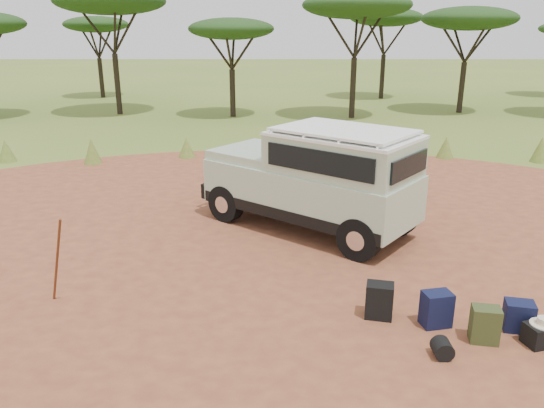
{
  "coord_description": "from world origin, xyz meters",
  "views": [
    {
      "loc": [
        -0.05,
        -8.92,
        4.32
      ],
      "look_at": [
        -0.03,
        1.02,
        1.0
      ],
      "focal_mm": 35.0,
      "sensor_mm": 36.0,
      "label": 1
    }
  ],
  "objects_px": {
    "walking_staff": "(57,261)",
    "hard_case": "(541,335)",
    "backpack_navy": "(436,309)",
    "safari_vehicle": "(315,181)",
    "backpack_black": "(379,301)",
    "duffel_navy": "(519,316)",
    "backpack_olive": "(485,325)"
  },
  "relations": [
    {
      "from": "safari_vehicle",
      "to": "backpack_black",
      "type": "height_order",
      "value": "safari_vehicle"
    },
    {
      "from": "safari_vehicle",
      "to": "backpack_black",
      "type": "bearing_deg",
      "value": -40.94
    },
    {
      "from": "walking_staff",
      "to": "hard_case",
      "type": "height_order",
      "value": "walking_staff"
    },
    {
      "from": "backpack_olive",
      "to": "duffel_navy",
      "type": "relative_size",
      "value": 1.17
    },
    {
      "from": "walking_staff",
      "to": "backpack_navy",
      "type": "bearing_deg",
      "value": -53.95
    },
    {
      "from": "hard_case",
      "to": "backpack_olive",
      "type": "bearing_deg",
      "value": 159.13
    },
    {
      "from": "walking_staff",
      "to": "hard_case",
      "type": "distance_m",
      "value": 7.38
    },
    {
      "from": "walking_staff",
      "to": "backpack_black",
      "type": "bearing_deg",
      "value": -52.18
    },
    {
      "from": "duffel_navy",
      "to": "backpack_navy",
      "type": "bearing_deg",
      "value": -173.53
    },
    {
      "from": "walking_staff",
      "to": "duffel_navy",
      "type": "bearing_deg",
      "value": -54.01
    },
    {
      "from": "backpack_black",
      "to": "backpack_navy",
      "type": "xyz_separation_m",
      "value": [
        0.82,
        -0.25,
        -0.01
      ]
    },
    {
      "from": "duffel_navy",
      "to": "backpack_black",
      "type": "bearing_deg",
      "value": -177.85
    },
    {
      "from": "hard_case",
      "to": "safari_vehicle",
      "type": "bearing_deg",
      "value": 107.17
    },
    {
      "from": "safari_vehicle",
      "to": "hard_case",
      "type": "height_order",
      "value": "safari_vehicle"
    },
    {
      "from": "walking_staff",
      "to": "duffel_navy",
      "type": "height_order",
      "value": "walking_staff"
    },
    {
      "from": "safari_vehicle",
      "to": "duffel_navy",
      "type": "bearing_deg",
      "value": -18.58
    },
    {
      "from": "safari_vehicle",
      "to": "backpack_black",
      "type": "xyz_separation_m",
      "value": [
        0.71,
        -3.82,
        -0.85
      ]
    },
    {
      "from": "walking_staff",
      "to": "hard_case",
      "type": "bearing_deg",
      "value": -56.86
    },
    {
      "from": "backpack_navy",
      "to": "walking_staff",
      "type": "bearing_deg",
      "value": 162.26
    },
    {
      "from": "backpack_navy",
      "to": "duffel_navy",
      "type": "distance_m",
      "value": 1.2
    },
    {
      "from": "safari_vehicle",
      "to": "backpack_olive",
      "type": "relative_size",
      "value": 9.05
    },
    {
      "from": "backpack_navy",
      "to": "safari_vehicle",
      "type": "bearing_deg",
      "value": 98.89
    },
    {
      "from": "backpack_navy",
      "to": "duffel_navy",
      "type": "relative_size",
      "value": 1.19
    },
    {
      "from": "walking_staff",
      "to": "backpack_olive",
      "type": "relative_size",
      "value": 3.09
    },
    {
      "from": "safari_vehicle",
      "to": "backpack_olive",
      "type": "height_order",
      "value": "safari_vehicle"
    },
    {
      "from": "backpack_navy",
      "to": "backpack_olive",
      "type": "distance_m",
      "value": 0.72
    },
    {
      "from": "backpack_olive",
      "to": "duffel_navy",
      "type": "distance_m",
      "value": 0.7
    },
    {
      "from": "duffel_navy",
      "to": "hard_case",
      "type": "xyz_separation_m",
      "value": [
        0.16,
        -0.38,
        -0.07
      ]
    },
    {
      "from": "backpack_black",
      "to": "backpack_navy",
      "type": "height_order",
      "value": "backpack_black"
    },
    {
      "from": "walking_staff",
      "to": "hard_case",
      "type": "relative_size",
      "value": 3.69
    },
    {
      "from": "backpack_olive",
      "to": "duffel_navy",
      "type": "bearing_deg",
      "value": 36.16
    },
    {
      "from": "safari_vehicle",
      "to": "walking_staff",
      "type": "height_order",
      "value": "safari_vehicle"
    }
  ]
}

